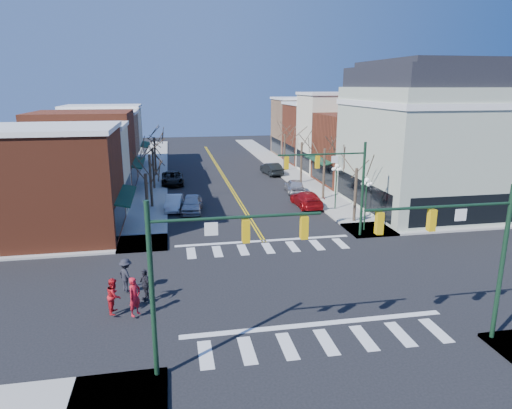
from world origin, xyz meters
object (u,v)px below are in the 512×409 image
car_left_far (172,178)px  car_right_near (307,199)px  lamppost_midblock (336,179)px  pedestrian_red_b (114,296)px  pedestrian_dark_b (126,275)px  car_right_mid (295,186)px  victorian_corner (427,137)px  pedestrian_dark_a (145,285)px  car_left_mid (174,203)px  car_right_far (272,169)px  lamppost_corner (366,195)px  car_left_near (192,204)px  pedestrian_red_a (135,296)px

car_left_far → car_right_near: size_ratio=1.04×
car_right_near → lamppost_midblock: bearing=141.4°
car_left_far → pedestrian_red_b: pedestrian_red_b is taller
pedestrian_dark_b → car_right_mid: bearing=-71.7°
victorian_corner → pedestrian_dark_a: size_ratio=8.31×
lamppost_midblock → car_left_mid: size_ratio=1.05×
car_right_near → car_left_far: bearing=-46.9°
car_right_far → pedestrian_dark_b: size_ratio=2.51×
victorian_corner → car_right_mid: 14.18m
lamppost_midblock → pedestrian_dark_a: 22.74m
lamppost_corner → car_left_mid: (-14.60, 9.33, -2.28)m
lamppost_corner → car_left_mid: 17.48m
victorian_corner → lamppost_corner: victorian_corner is taller
car_left_far → car_right_near: car_right_near is taller
car_left_far → car_right_mid: size_ratio=1.20×
lamppost_corner → car_left_near: 15.61m
pedestrian_dark_b → pedestrian_dark_a: bearing=-176.5°
pedestrian_red_b → car_left_far: bearing=-1.4°
car_left_far → lamppost_midblock: bearing=-44.3°
car_left_mid → pedestrian_dark_a: bearing=-89.0°
lamppost_midblock → victorian_corner: bearing=-3.4°
car_left_near → car_left_far: bearing=103.9°
lamppost_midblock → pedestrian_red_a: size_ratio=2.19×
victorian_corner → pedestrian_dark_a: bearing=-148.3°
lamppost_midblock → car_right_far: size_ratio=0.92×
lamppost_corner → pedestrian_dark_b: lamppost_corner is taller
car_left_far → pedestrian_dark_a: size_ratio=3.10×
pedestrian_dark_b → car_left_near: bearing=-51.4°
pedestrian_red_b → car_left_mid: bearing=-4.8°
car_left_near → car_left_far: car_left_near is taller
car_right_near → car_right_far: (0.23, 16.24, 0.04)m
pedestrian_red_b → pedestrian_dark_b: (0.38, 2.42, 0.03)m
car_left_near → pedestrian_red_b: pedestrian_red_b is taller
car_left_far → pedestrian_dark_b: (-2.78, -28.67, 0.35)m
lamppost_midblock → car_left_far: size_ratio=0.82×
car_left_near → pedestrian_dark_a: size_ratio=2.63×
car_left_far → pedestrian_dark_a: (-1.71, -29.95, 0.27)m
lamppost_midblock → lamppost_corner: bearing=-90.0°
car_left_near → car_right_mid: bearing=33.3°
lamppost_midblock → pedestrian_dark_b: (-17.38, -14.44, -1.87)m
lamppost_corner → pedestrian_dark_a: lamppost_corner is taller
car_left_mid → lamppost_midblock: bearing=-4.7°
victorian_corner → lamppost_midblock: 9.10m
car_right_near → lamppost_corner: bearing=103.7°
victorian_corner → lamppost_midblock: (-8.30, 0.50, -3.70)m
lamppost_midblock → pedestrian_dark_a: (-16.31, -15.72, -1.95)m
car_left_mid → pedestrian_dark_a: size_ratio=2.40×
victorian_corner → pedestrian_red_b: victorian_corner is taller
car_left_near → car_left_far: size_ratio=0.85×
car_left_near → pedestrian_dark_b: bearing=-98.5°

